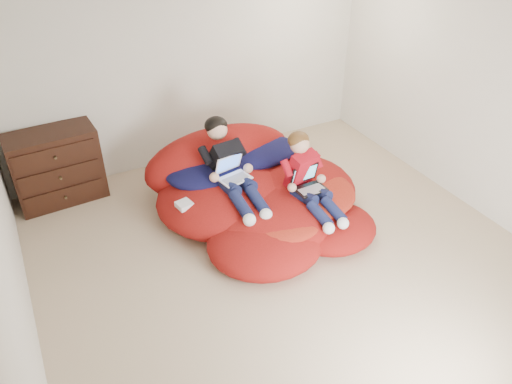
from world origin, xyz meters
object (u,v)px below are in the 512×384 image
object	(u,v)px
beanbag_pile	(257,193)
younger_boy	(308,175)
older_boy	(229,163)
laptop_black	(308,182)
laptop_white	(232,172)
dresser	(57,167)

from	to	relation	value
beanbag_pile	younger_boy	xyz separation A→B (m)	(0.39, -0.46, 0.40)
beanbag_pile	older_boy	xyz separation A→B (m)	(-0.30, 0.10, 0.45)
beanbag_pile	laptop_black	size ratio (longest dim) A/B	6.97
younger_boy	older_boy	bearing A→B (deg)	140.77
beanbag_pile	laptop_black	distance (m)	0.69
younger_boy	laptop_white	bearing A→B (deg)	145.58
older_boy	laptop_black	bearing A→B (deg)	-40.09
dresser	beanbag_pile	distance (m)	2.44
dresser	laptop_black	world-z (taller)	dresser
younger_boy	laptop_black	size ratio (longest dim) A/B	2.86
beanbag_pile	younger_boy	world-z (taller)	younger_boy
older_boy	younger_boy	world-z (taller)	older_boy
beanbag_pile	younger_boy	distance (m)	0.73
laptop_black	beanbag_pile	bearing A→B (deg)	129.11
beanbag_pile	laptop_white	distance (m)	0.49
older_boy	laptop_black	world-z (taller)	older_boy
dresser	younger_boy	bearing A→B (deg)	-37.10
dresser	laptop_black	distance (m)	3.03
beanbag_pile	laptop_white	world-z (taller)	beanbag_pile
dresser	laptop_white	xyz separation A→B (m)	(1.72, -1.35, 0.18)
older_boy	laptop_black	xyz separation A→B (m)	(0.69, -0.58, -0.14)
beanbag_pile	younger_boy	bearing A→B (deg)	-49.84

